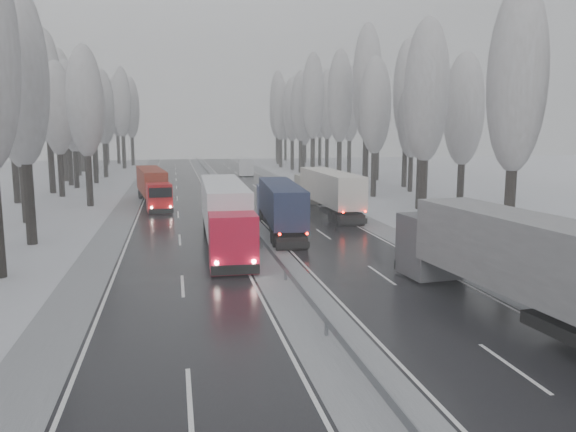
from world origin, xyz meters
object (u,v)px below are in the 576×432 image
object	(u,v)px
truck_blue_box	(279,203)
truck_red_white	(225,210)
truck_grey_tarp	(517,259)
truck_red_red	(152,184)
truck_cream_box	(327,189)
box_truck_distant	(246,166)

from	to	relation	value
truck_blue_box	truck_red_white	world-z (taller)	truck_red_white
truck_grey_tarp	truck_red_red	distance (m)	42.50
truck_blue_box	truck_cream_box	world-z (taller)	truck_cream_box
truck_grey_tarp	box_truck_distant	distance (m)	73.84
truck_grey_tarp	truck_red_white	world-z (taller)	truck_grey_tarp
truck_red_white	truck_red_red	size ratio (longest dim) A/B	1.16
box_truck_distant	truck_red_white	size ratio (longest dim) A/B	0.49
box_truck_distant	truck_red_white	xyz separation A→B (m)	(-8.64, -57.22, 0.97)
truck_red_red	box_truck_distant	bearing A→B (deg)	60.56
truck_blue_box	truck_cream_box	distance (m)	9.85
truck_blue_box	truck_red_white	distance (m)	6.74
truck_blue_box	box_truck_distant	size ratio (longest dim) A/B	1.85
truck_cream_box	truck_red_white	bearing A→B (deg)	-130.31
truck_blue_box	truck_red_red	bearing A→B (deg)	123.39
truck_grey_tarp	truck_blue_box	bearing A→B (deg)	100.19
truck_red_white	box_truck_distant	bearing A→B (deg)	82.78
truck_red_red	truck_red_white	bearing A→B (deg)	-83.71
truck_red_white	truck_red_red	world-z (taller)	truck_red_white
truck_grey_tarp	truck_blue_box	distance (m)	22.31
truck_grey_tarp	box_truck_distant	size ratio (longest dim) A/B	2.13
box_truck_distant	truck_blue_box	bearing A→B (deg)	-88.53
box_truck_distant	truck_red_white	distance (m)	57.87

